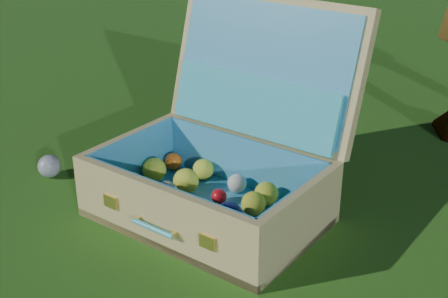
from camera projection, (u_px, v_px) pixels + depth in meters
The scene contains 3 objects.
ground at pixel (256, 216), 1.58m from camera, with size 60.00×60.00×0.00m, color #215114.
stray_ball at pixel (49, 166), 1.76m from camera, with size 0.07×0.07×0.07m, color teal.
suitcase at pixel (228, 156), 1.56m from camera, with size 0.56×0.53×0.51m.
Camera 1 is at (0.71, -1.17, 0.81)m, focal length 50.00 mm.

